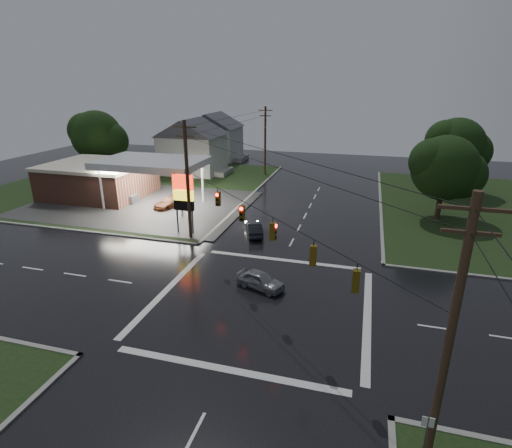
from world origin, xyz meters
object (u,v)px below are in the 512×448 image
(tree_ne_far, at_px, (457,146))
(gas_station, at_px, (106,178))
(tree_nw_behind, at_px, (98,136))
(tree_ne_near, at_px, (446,168))
(house_near, at_px, (193,145))
(car_north, at_px, (254,229))
(utility_pole_n, at_px, (265,140))
(pylon_sign, at_px, (183,194))
(utility_pole_nw, at_px, (188,180))
(utility_pole_se, at_px, (451,334))
(car_crossing, at_px, (260,280))
(house_far, at_px, (214,136))
(car_pump, at_px, (171,202))

(tree_ne_far, bearing_deg, gas_station, -161.54)
(gas_station, height_order, tree_nw_behind, tree_nw_behind)
(tree_ne_near, bearing_deg, house_near, 158.24)
(car_north, bearing_deg, utility_pole_n, -99.96)
(pylon_sign, height_order, utility_pole_nw, utility_pole_nw)
(utility_pole_nw, relative_size, tree_nw_behind, 1.10)
(utility_pole_se, height_order, house_near, utility_pole_se)
(tree_ne_far, bearing_deg, utility_pole_nw, -137.41)
(gas_station, bearing_deg, car_crossing, -35.35)
(utility_pole_nw, height_order, tree_ne_near, utility_pole_nw)
(house_far, xyz_separation_m, tree_ne_far, (39.10, -14.01, 1.77))
(house_near, xyz_separation_m, tree_ne_near, (35.09, -14.01, 1.16))
(gas_station, height_order, utility_pole_n, utility_pole_n)
(tree_nw_behind, bearing_deg, utility_pole_nw, -40.10)
(pylon_sign, relative_size, tree_nw_behind, 0.60)
(gas_station, bearing_deg, house_near, 73.83)
(house_near, height_order, car_crossing, house_near)
(tree_ne_near, distance_m, car_north, 21.24)
(house_near, bearing_deg, tree_ne_far, -3.01)
(utility_pole_nw, xyz_separation_m, tree_ne_near, (23.64, 12.49, -0.16))
(car_crossing, bearing_deg, house_far, 45.20)
(utility_pole_n, relative_size, car_crossing, 2.85)
(utility_pole_n, height_order, house_near, utility_pole_n)
(utility_pole_n, bearing_deg, tree_ne_far, -8.55)
(utility_pole_se, bearing_deg, car_north, 122.04)
(utility_pole_se, xyz_separation_m, tree_nw_behind, (-43.34, 39.49, 0.46))
(house_far, height_order, tree_ne_far, tree_ne_far)
(car_north, bearing_deg, tree_nw_behind, -53.24)
(pylon_sign, bearing_deg, car_pump, 125.86)
(car_north, bearing_deg, tree_ne_near, -172.83)
(pylon_sign, height_order, utility_pole_se, utility_pole_se)
(utility_pole_se, height_order, car_north, utility_pole_se)
(utility_pole_n, bearing_deg, house_far, 141.23)
(gas_station, relative_size, utility_pole_se, 2.38)
(gas_station, relative_size, car_pump, 5.70)
(tree_ne_near, bearing_deg, car_pump, -172.04)
(utility_pole_se, xyz_separation_m, utility_pole_n, (-19.00, 47.50, -0.25))
(tree_nw_behind, height_order, tree_ne_far, tree_nw_behind)
(utility_pole_nw, xyz_separation_m, utility_pole_se, (19.00, -19.00, 0.00))
(utility_pole_n, bearing_deg, pylon_sign, -92.08)
(utility_pole_se, bearing_deg, tree_ne_near, 81.62)
(utility_pole_nw, distance_m, car_crossing, 12.78)
(utility_pole_se, distance_m, house_near, 54.77)
(house_far, xyz_separation_m, car_crossing, (21.37, -46.11, -3.78))
(house_near, distance_m, car_crossing, 39.91)
(tree_ne_far, bearing_deg, utility_pole_n, 171.45)
(gas_station, distance_m, car_pump, 10.25)
(tree_ne_near, height_order, tree_ne_far, tree_ne_far)
(utility_pole_se, height_order, tree_ne_far, utility_pole_se)
(tree_ne_near, xyz_separation_m, car_pump, (-29.92, -4.19, -4.89))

